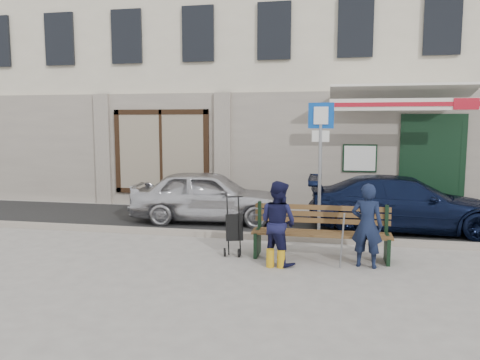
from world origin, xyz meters
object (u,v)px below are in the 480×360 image
(car_silver, at_px, (209,196))
(man, at_px, (367,225))
(car_navy, at_px, (404,204))
(stroller, at_px, (234,229))
(bench, at_px, (318,233))
(woman, at_px, (278,223))
(parking_sign, at_px, (320,148))

(car_silver, relative_size, man, 2.65)
(car_navy, height_order, stroller, car_navy)
(bench, relative_size, stroller, 2.31)
(car_navy, distance_m, man, 3.05)
(car_silver, xyz_separation_m, stroller, (1.19, -2.64, -0.17))
(woman, bearing_deg, car_navy, -96.52)
(parking_sign, bearing_deg, woman, -98.24)
(stroller, bearing_deg, car_navy, 19.05)
(woman, bearing_deg, car_silver, -23.82)
(car_silver, bearing_deg, woman, -151.30)
(bench, height_order, stroller, stroller)
(car_navy, bearing_deg, woman, 140.05)
(woman, xyz_separation_m, stroller, (-0.85, 0.44, -0.24))
(bench, distance_m, stroller, 1.50)
(parking_sign, height_order, man, parking_sign)
(car_navy, distance_m, woman, 3.85)
(parking_sign, distance_m, woman, 2.31)
(bench, bearing_deg, woman, -145.55)
(man, bearing_deg, woman, 16.04)
(car_silver, height_order, car_navy, car_silver)
(bench, xyz_separation_m, man, (0.80, -0.35, 0.24))
(car_silver, xyz_separation_m, woman, (2.04, -3.08, 0.08))
(car_silver, distance_m, man, 4.59)
(man, height_order, woman, woman)
(car_silver, relative_size, woman, 2.62)
(car_silver, bearing_deg, stroller, -160.52)
(car_silver, relative_size, bench, 1.54)
(parking_sign, xyz_separation_m, stroller, (-1.47, -1.45, -1.41))
(car_silver, bearing_deg, man, -135.31)
(man, xyz_separation_m, stroller, (-2.30, 0.34, -0.24))
(car_navy, xyz_separation_m, man, (-0.98, -2.88, 0.09))
(car_silver, bearing_deg, bench, -139.15)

